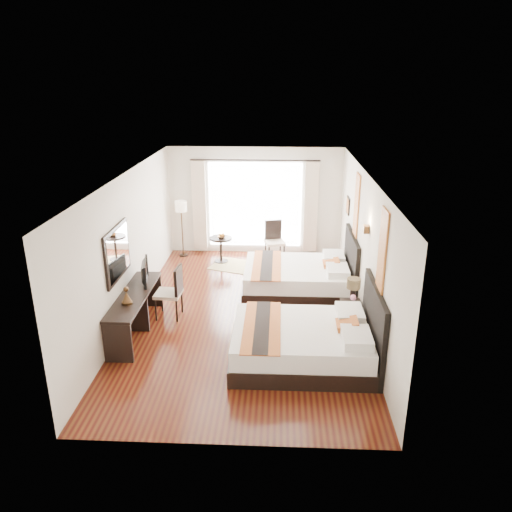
{
  "coord_description": "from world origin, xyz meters",
  "views": [
    {
      "loc": [
        0.63,
        -8.96,
        4.53
      ],
      "look_at": [
        0.19,
        0.32,
        1.13
      ],
      "focal_mm": 35.0,
      "sensor_mm": 36.0,
      "label": 1
    }
  ],
  "objects_px": {
    "console_desk": "(136,313)",
    "television": "(142,272)",
    "bed_near": "(307,342)",
    "vase": "(353,301)",
    "bed_far": "(301,277)",
    "table_lamp": "(354,285)",
    "fruit_bowl": "(221,237)",
    "desk_chair": "(170,302)",
    "nightstand": "(350,314)",
    "window_chair": "(275,248)",
    "floor_lamp": "(181,210)",
    "side_table": "(221,250)"
  },
  "relations": [
    {
      "from": "console_desk",
      "to": "desk_chair",
      "type": "distance_m",
      "value": 0.81
    },
    {
      "from": "nightstand",
      "to": "table_lamp",
      "type": "height_order",
      "value": "table_lamp"
    },
    {
      "from": "bed_near",
      "to": "fruit_bowl",
      "type": "height_order",
      "value": "bed_near"
    },
    {
      "from": "floor_lamp",
      "to": "vase",
      "type": "bearing_deg",
      "value": -44.27
    },
    {
      "from": "television",
      "to": "nightstand",
      "type": "bearing_deg",
      "value": -103.52
    },
    {
      "from": "console_desk",
      "to": "fruit_bowl",
      "type": "relative_size",
      "value": 10.34
    },
    {
      "from": "console_desk",
      "to": "side_table",
      "type": "distance_m",
      "value": 3.89
    },
    {
      "from": "bed_near",
      "to": "nightstand",
      "type": "relative_size",
      "value": 4.96
    },
    {
      "from": "vase",
      "to": "window_chair",
      "type": "xyz_separation_m",
      "value": [
        -1.5,
        3.65,
        -0.25
      ]
    },
    {
      "from": "console_desk",
      "to": "bed_far",
      "type": "bearing_deg",
      "value": 31.89
    },
    {
      "from": "bed_far",
      "to": "desk_chair",
      "type": "height_order",
      "value": "bed_far"
    },
    {
      "from": "bed_near",
      "to": "table_lamp",
      "type": "bearing_deg",
      "value": 56.71
    },
    {
      "from": "side_table",
      "to": "fruit_bowl",
      "type": "height_order",
      "value": "fruit_bowl"
    },
    {
      "from": "floor_lamp",
      "to": "television",
      "type": "bearing_deg",
      "value": -91.47
    },
    {
      "from": "bed_near",
      "to": "bed_far",
      "type": "height_order",
      "value": "bed_near"
    },
    {
      "from": "table_lamp",
      "to": "console_desk",
      "type": "distance_m",
      "value": 4.11
    },
    {
      "from": "bed_near",
      "to": "vase",
      "type": "height_order",
      "value": "bed_near"
    },
    {
      "from": "vase",
      "to": "nightstand",
      "type": "bearing_deg",
      "value": 92.61
    },
    {
      "from": "bed_far",
      "to": "console_desk",
      "type": "xyz_separation_m",
      "value": [
        -3.12,
        -1.94,
        0.04
      ]
    },
    {
      "from": "side_table",
      "to": "window_chair",
      "type": "relative_size",
      "value": 0.65
    },
    {
      "from": "bed_near",
      "to": "console_desk",
      "type": "xyz_separation_m",
      "value": [
        -3.12,
        0.86,
        0.03
      ]
    },
    {
      "from": "desk_chair",
      "to": "nightstand",
      "type": "bearing_deg",
      "value": -179.55
    },
    {
      "from": "bed_near",
      "to": "vase",
      "type": "bearing_deg",
      "value": 52.43
    },
    {
      "from": "desk_chair",
      "to": "fruit_bowl",
      "type": "height_order",
      "value": "desk_chair"
    },
    {
      "from": "bed_far",
      "to": "table_lamp",
      "type": "xyz_separation_m",
      "value": [
        0.93,
        -1.39,
        0.44
      ]
    },
    {
      "from": "television",
      "to": "desk_chair",
      "type": "relative_size",
      "value": 0.72
    },
    {
      "from": "television",
      "to": "window_chair",
      "type": "distance_m",
      "value": 4.28
    },
    {
      "from": "console_desk",
      "to": "television",
      "type": "distance_m",
      "value": 0.81
    },
    {
      "from": "table_lamp",
      "to": "television",
      "type": "xyz_separation_m",
      "value": [
        -4.03,
        -0.0,
        0.19
      ]
    },
    {
      "from": "nightstand",
      "to": "side_table",
      "type": "relative_size",
      "value": 0.73
    },
    {
      "from": "television",
      "to": "desk_chair",
      "type": "xyz_separation_m",
      "value": [
        0.49,
        0.07,
        -0.65
      ]
    },
    {
      "from": "television",
      "to": "vase",
      "type": "bearing_deg",
      "value": -105.37
    },
    {
      "from": "bed_far",
      "to": "console_desk",
      "type": "height_order",
      "value": "bed_far"
    },
    {
      "from": "console_desk",
      "to": "window_chair",
      "type": "distance_m",
      "value": 4.69
    },
    {
      "from": "bed_near",
      "to": "vase",
      "type": "relative_size",
      "value": 19.21
    },
    {
      "from": "bed_far",
      "to": "bed_near",
      "type": "bearing_deg",
      "value": -90.03
    },
    {
      "from": "vase",
      "to": "side_table",
      "type": "height_order",
      "value": "side_table"
    },
    {
      "from": "table_lamp",
      "to": "television",
      "type": "relative_size",
      "value": 0.54
    },
    {
      "from": "bed_near",
      "to": "television",
      "type": "height_order",
      "value": "bed_near"
    },
    {
      "from": "nightstand",
      "to": "fruit_bowl",
      "type": "bearing_deg",
      "value": 131.05
    },
    {
      "from": "table_lamp",
      "to": "bed_far",
      "type": "bearing_deg",
      "value": 123.73
    },
    {
      "from": "floor_lamp",
      "to": "desk_chair",
      "type": "bearing_deg",
      "value": -83.49
    },
    {
      "from": "desk_chair",
      "to": "floor_lamp",
      "type": "relative_size",
      "value": 0.72
    },
    {
      "from": "table_lamp",
      "to": "fruit_bowl",
      "type": "relative_size",
      "value": 1.92
    },
    {
      "from": "table_lamp",
      "to": "console_desk",
      "type": "bearing_deg",
      "value": -172.23
    },
    {
      "from": "nightstand",
      "to": "console_desk",
      "type": "bearing_deg",
      "value": -173.84
    },
    {
      "from": "television",
      "to": "fruit_bowl",
      "type": "bearing_deg",
      "value": -32.28
    },
    {
      "from": "table_lamp",
      "to": "floor_lamp",
      "type": "distance_m",
      "value": 5.33
    },
    {
      "from": "television",
      "to": "window_chair",
      "type": "relative_size",
      "value": 0.76
    },
    {
      "from": "vase",
      "to": "side_table",
      "type": "bearing_deg",
      "value": 129.92
    }
  ]
}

